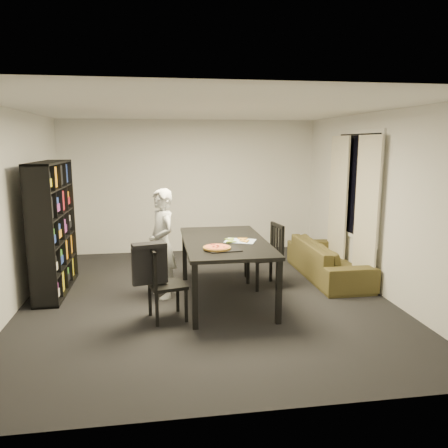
{
  "coord_description": "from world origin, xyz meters",
  "views": [
    {
      "loc": [
        -0.65,
        -5.89,
        2.17
      ],
      "look_at": [
        0.26,
        -0.0,
        1.05
      ],
      "focal_mm": 35.0,
      "sensor_mm": 36.0,
      "label": 1
    }
  ],
  "objects": [
    {
      "name": "room",
      "position": [
        0.0,
        0.0,
        1.3
      ],
      "size": [
        5.01,
        5.51,
        2.61
      ],
      "color": "black",
      "rests_on": "ground"
    },
    {
      "name": "window_pane",
      "position": [
        2.48,
        0.6,
        1.5
      ],
      "size": [
        0.02,
        1.4,
        1.6
      ],
      "primitive_type": "cube",
      "color": "black",
      "rests_on": "room"
    },
    {
      "name": "window_frame",
      "position": [
        2.48,
        0.6,
        1.5
      ],
      "size": [
        0.03,
        1.52,
        1.72
      ],
      "primitive_type": "cube",
      "color": "white",
      "rests_on": "room"
    },
    {
      "name": "curtain_left",
      "position": [
        2.4,
        0.08,
        1.15
      ],
      "size": [
        0.03,
        0.7,
        2.25
      ],
      "primitive_type": "cube",
      "color": "beige",
      "rests_on": "room"
    },
    {
      "name": "curtain_right",
      "position": [
        2.4,
        1.12,
        1.15
      ],
      "size": [
        0.03,
        0.7,
        2.25
      ],
      "primitive_type": "cube",
      "color": "beige",
      "rests_on": "room"
    },
    {
      "name": "bookshelf",
      "position": [
        -2.16,
        0.6,
        0.95
      ],
      "size": [
        0.35,
        1.5,
        1.9
      ],
      "primitive_type": "cube",
      "color": "black",
      "rests_on": "room"
    },
    {
      "name": "dining_table",
      "position": [
        0.26,
        -0.1,
        0.76
      ],
      "size": [
        1.12,
        2.01,
        0.84
      ],
      "color": "black",
      "rests_on": "room"
    },
    {
      "name": "chair_left",
      "position": [
        -0.64,
        -0.72,
        0.52
      ],
      "size": [
        0.51,
        0.51,
        0.91
      ],
      "rotation": [
        0.0,
        0.0,
        1.81
      ],
      "color": "black",
      "rests_on": "room"
    },
    {
      "name": "chair_right",
      "position": [
        1.02,
        0.35,
        0.55
      ],
      "size": [
        0.51,
        0.51,
        0.96
      ],
      "rotation": [
        0.0,
        0.0,
        -1.42
      ],
      "color": "black",
      "rests_on": "room"
    },
    {
      "name": "draped_jacket",
      "position": [
        -0.76,
        -0.75,
        0.75
      ],
      "size": [
        0.43,
        0.27,
        0.5
      ],
      "rotation": [
        0.0,
        0.0,
        1.81
      ],
      "color": "black",
      "rests_on": "chair_left"
    },
    {
      "name": "person",
      "position": [
        -0.6,
        0.13,
        0.77
      ],
      "size": [
        0.55,
        0.66,
        1.54
      ],
      "primitive_type": "imported",
      "rotation": [
        0.0,
        0.0,
        -1.18
      ],
      "color": "silver",
      "rests_on": "room"
    },
    {
      "name": "baking_tray",
      "position": [
        0.16,
        -0.62,
        0.85
      ],
      "size": [
        0.44,
        0.37,
        0.01
      ],
      "primitive_type": "cube",
      "rotation": [
        0.0,
        0.0,
        0.15
      ],
      "color": "black",
      "rests_on": "dining_table"
    },
    {
      "name": "pepperoni_pizza",
      "position": [
        0.07,
        -0.61,
        0.87
      ],
      "size": [
        0.35,
        0.35,
        0.03
      ],
      "rotation": [
        0.0,
        0.0,
        -0.11
      ],
      "color": "#A57630",
      "rests_on": "dining_table"
    },
    {
      "name": "kitchen_towel",
      "position": [
        0.45,
        -0.19,
        0.84
      ],
      "size": [
        0.48,
        0.43,
        0.01
      ],
      "primitive_type": "cube",
      "rotation": [
        0.0,
        0.0,
        -0.39
      ],
      "color": "white",
      "rests_on": "dining_table"
    },
    {
      "name": "pizza_slices",
      "position": [
        0.41,
        -0.18,
        0.85
      ],
      "size": [
        0.46,
        0.43,
        0.01
      ],
      "primitive_type": null,
      "rotation": [
        0.0,
        0.0,
        -0.39
      ],
      "color": "gold",
      "rests_on": "dining_table"
    },
    {
      "name": "sofa",
      "position": [
        2.07,
        0.64,
        0.29
      ],
      "size": [
        0.78,
        1.99,
        0.58
      ],
      "primitive_type": "imported",
      "rotation": [
        0.0,
        0.0,
        1.57
      ],
      "color": "#463E1C",
      "rests_on": "room"
    }
  ]
}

